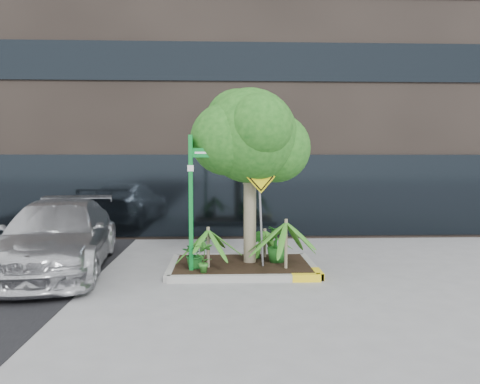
{
  "coord_description": "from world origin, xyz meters",
  "views": [
    {
      "loc": [
        -0.27,
        -10.35,
        2.55
      ],
      "look_at": [
        0.15,
        0.2,
        1.81
      ],
      "focal_mm": 35.0,
      "sensor_mm": 36.0,
      "label": 1
    }
  ],
  "objects_px": {
    "tree": "(250,136)",
    "cattle_sign": "(261,195)",
    "parked_car": "(58,236)",
    "street_sign_post": "(194,189)"
  },
  "relations": [
    {
      "from": "tree",
      "to": "street_sign_post",
      "type": "distance_m",
      "value": 1.87
    },
    {
      "from": "tree",
      "to": "cattle_sign",
      "type": "bearing_deg",
      "value": -60.29
    },
    {
      "from": "parked_car",
      "to": "street_sign_post",
      "type": "relative_size",
      "value": 1.78
    },
    {
      "from": "tree",
      "to": "street_sign_post",
      "type": "height_order",
      "value": "tree"
    },
    {
      "from": "parked_car",
      "to": "tree",
      "type": "bearing_deg",
      "value": -5.95
    },
    {
      "from": "tree",
      "to": "cattle_sign",
      "type": "xyz_separation_m",
      "value": [
        0.23,
        -0.4,
        -1.34
      ]
    },
    {
      "from": "tree",
      "to": "parked_car",
      "type": "xyz_separation_m",
      "value": [
        -4.41,
        -0.08,
        -2.29
      ]
    },
    {
      "from": "parked_car",
      "to": "street_sign_post",
      "type": "bearing_deg",
      "value": -18.42
    },
    {
      "from": "tree",
      "to": "street_sign_post",
      "type": "bearing_deg",
      "value": -150.27
    },
    {
      "from": "cattle_sign",
      "to": "street_sign_post",
      "type": "bearing_deg",
      "value": 167.82
    }
  ]
}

